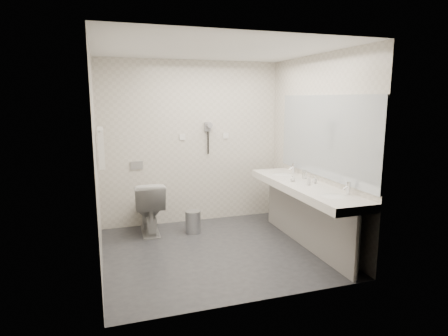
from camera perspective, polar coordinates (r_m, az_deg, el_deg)
name	(u,v)px	position (r m, az deg, el deg)	size (l,w,h in m)	color
floor	(217,251)	(5.00, -1.13, -12.31)	(2.80, 2.80, 0.00)	#2D2E33
ceiling	(216,49)	(4.65, -1.24, 17.42)	(2.80, 2.80, 0.00)	white
wall_back	(192,143)	(5.91, -4.86, 3.75)	(2.80, 2.80, 0.00)	silver
wall_front	(258,175)	(3.46, 5.10, -1.01)	(2.80, 2.80, 0.00)	silver
wall_left	(96,160)	(4.47, -18.62, 1.07)	(2.60, 2.60, 0.00)	silver
wall_right	(316,150)	(5.24, 13.64, 2.64)	(2.60, 2.60, 0.00)	silver
vanity_counter	(304,187)	(5.01, 11.93, -2.87)	(0.55, 2.20, 0.10)	white
vanity_panel	(305,219)	(5.14, 12.00, -7.47)	(0.03, 2.15, 0.75)	gray
vanity_post_near	(357,248)	(4.34, 19.33, -11.22)	(0.06, 0.06, 0.75)	silver
vanity_post_far	(273,199)	(6.03, 7.31, -4.63)	(0.06, 0.06, 0.75)	silver
mirror	(324,137)	(5.04, 14.78, 4.58)	(0.02, 2.20, 1.05)	#B2BCC6
basin_near	(333,197)	(4.47, 16.10, -4.22)	(0.40, 0.31, 0.05)	white
basin_far	(281,175)	(5.56, 8.62, -1.08)	(0.40, 0.31, 0.05)	white
faucet_near	(349,188)	(4.56, 18.19, -2.88)	(0.04, 0.04, 0.15)	silver
faucet_far	(294,168)	(5.64, 10.42, -0.06)	(0.04, 0.04, 0.15)	silver
soap_bottle_a	(315,180)	(5.04, 13.45, -1.73)	(0.04, 0.04, 0.09)	silver
soap_bottle_b	(293,178)	(5.10, 10.27, -1.55)	(0.06, 0.06, 0.08)	silver
soap_bottle_c	(309,180)	(4.92, 12.61, -1.82)	(0.05, 0.05, 0.12)	silver
glass_left	(305,175)	(5.30, 12.02, -0.96)	(0.06, 0.06, 0.12)	silver
toilet	(149,207)	(5.63, -11.21, -5.76)	(0.43, 0.76, 0.77)	white
flush_plate	(137,165)	(5.81, -12.97, 0.40)	(0.18, 0.02, 0.12)	#B2B5BA
pedal_bin	(193,222)	(5.59, -4.67, -8.14)	(0.22, 0.22, 0.31)	#B2B5BA
bin_lid	(193,212)	(5.54, -4.69, -6.53)	(0.22, 0.22, 0.01)	#B2B5BA
towel_rail	(99,130)	(4.98, -18.22, 5.49)	(0.02, 0.02, 0.62)	silver
towel_near	(101,149)	(4.86, -17.95, 2.79)	(0.07, 0.24, 0.48)	white
towel_far	(101,146)	(5.14, -17.97, 3.17)	(0.07, 0.24, 0.48)	white
dryer_cradle	(208,127)	(5.92, -2.46, 6.21)	(0.10, 0.04, 0.14)	gray
dryer_barrel	(209,125)	(5.85, -2.27, 6.46)	(0.08, 0.08, 0.14)	gray
dryer_cord	(208,143)	(5.93, -2.40, 3.79)	(0.02, 0.02, 0.35)	black
switch_plate_a	(182,137)	(5.86, -6.28, 4.64)	(0.09, 0.02, 0.09)	white
switch_plate_b	(226,136)	(6.04, 0.26, 4.88)	(0.09, 0.02, 0.09)	white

